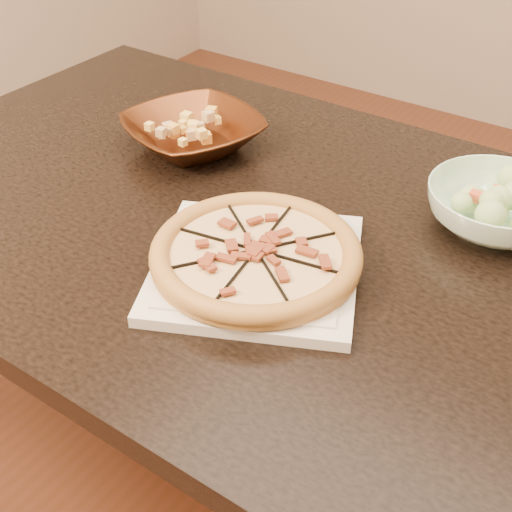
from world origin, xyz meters
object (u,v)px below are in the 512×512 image
(plate, at_px, (256,267))
(salad_bowl, at_px, (497,208))
(bronze_bowl, at_px, (193,133))
(pizza, at_px, (256,254))
(dining_table, at_px, (245,260))

(plate, xyz_separation_m, salad_bowl, (0.25, 0.31, 0.02))
(bronze_bowl, bearing_deg, pizza, -38.66)
(plate, bearing_deg, bronze_bowl, 141.34)
(pizza, relative_size, salad_bowl, 1.38)
(dining_table, bearing_deg, bronze_bowl, 148.06)
(pizza, bearing_deg, bronze_bowl, 141.34)
(dining_table, relative_size, salad_bowl, 6.35)
(salad_bowl, bearing_deg, plate, -127.93)
(dining_table, distance_m, bronze_bowl, 0.28)
(dining_table, xyz_separation_m, bronze_bowl, (-0.21, 0.13, 0.13))
(pizza, distance_m, salad_bowl, 0.40)
(bronze_bowl, bearing_deg, dining_table, -31.94)
(salad_bowl, bearing_deg, bronze_bowl, -173.92)
(dining_table, relative_size, pizza, 4.61)
(plate, distance_m, salad_bowl, 0.40)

